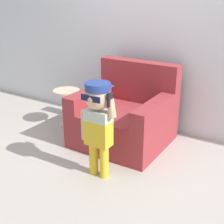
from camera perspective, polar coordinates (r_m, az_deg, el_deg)
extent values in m
plane|color=#ADA89E|center=(3.80, 1.67, -6.21)|extent=(10.00, 10.00, 0.00)
cube|color=silver|center=(4.08, 7.55, 14.72)|extent=(10.00, 0.05, 2.60)
cube|color=maroon|center=(3.81, 1.99, -2.60)|extent=(1.04, 0.98, 0.43)
cube|color=maroon|center=(3.98, 4.99, 5.66)|extent=(1.04, 0.18, 0.52)
cube|color=maroon|center=(3.84, -4.25, 2.62)|extent=(0.17, 0.80, 0.20)
cube|color=maroon|center=(3.43, 7.60, 0.11)|extent=(0.17, 0.80, 0.20)
cylinder|color=gold|center=(3.20, -3.36, -8.41)|extent=(0.09, 0.09, 0.35)
cylinder|color=gold|center=(3.14, -1.44, -9.03)|extent=(0.09, 0.09, 0.35)
cube|color=gold|center=(3.03, -2.50, -3.82)|extent=(0.25, 0.15, 0.25)
cube|color=#B7C6B2|center=(2.96, -2.55, -0.64)|extent=(0.25, 0.15, 0.11)
sphere|color=tan|center=(2.89, -2.62, 2.87)|extent=(0.25, 0.25, 0.25)
cylinder|color=navy|center=(2.86, -2.65, 4.68)|extent=(0.24, 0.24, 0.07)
cube|color=navy|center=(2.96, -1.38, 4.75)|extent=(0.15, 0.11, 0.01)
cube|color=#0F1433|center=(2.80, -3.98, 2.46)|extent=(0.20, 0.01, 0.06)
cylinder|color=tan|center=(3.10, -5.01, -2.36)|extent=(0.07, 0.07, 0.31)
cylinder|color=tan|center=(2.85, -0.12, 0.72)|extent=(0.10, 0.07, 0.19)
cube|color=black|center=(2.80, -0.38, 2.26)|extent=(0.02, 0.07, 0.13)
cylinder|color=beige|center=(4.40, -7.99, -2.30)|extent=(0.24, 0.24, 0.02)
cylinder|color=beige|center=(4.31, -8.15, 0.61)|extent=(0.07, 0.07, 0.50)
cylinder|color=beige|center=(4.22, -8.33, 3.87)|extent=(0.36, 0.36, 0.02)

